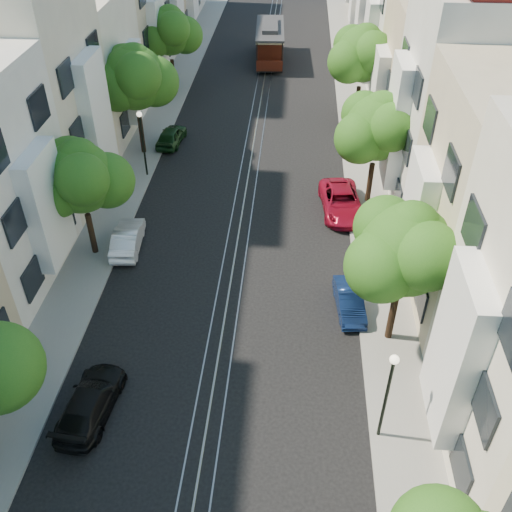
% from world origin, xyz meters
% --- Properties ---
extents(ground, '(200.00, 200.00, 0.00)m').
position_xyz_m(ground, '(0.00, 28.00, 0.00)').
color(ground, black).
rests_on(ground, ground).
extents(sidewalk_east, '(2.50, 80.00, 0.12)m').
position_xyz_m(sidewalk_east, '(7.25, 28.00, 0.06)').
color(sidewalk_east, gray).
rests_on(sidewalk_east, ground).
extents(sidewalk_west, '(2.50, 80.00, 0.12)m').
position_xyz_m(sidewalk_west, '(-7.25, 28.00, 0.06)').
color(sidewalk_west, gray).
rests_on(sidewalk_west, ground).
extents(rail_left, '(0.06, 80.00, 0.02)m').
position_xyz_m(rail_left, '(-0.55, 28.00, 0.01)').
color(rail_left, gray).
rests_on(rail_left, ground).
extents(rail_slot, '(0.06, 80.00, 0.02)m').
position_xyz_m(rail_slot, '(0.00, 28.00, 0.01)').
color(rail_slot, gray).
rests_on(rail_slot, ground).
extents(rail_right, '(0.06, 80.00, 0.02)m').
position_xyz_m(rail_right, '(0.55, 28.00, 0.01)').
color(rail_right, gray).
rests_on(rail_right, ground).
extents(lane_line, '(0.08, 80.00, 0.01)m').
position_xyz_m(lane_line, '(0.00, 28.00, 0.00)').
color(lane_line, tan).
rests_on(lane_line, ground).
extents(townhouses_east, '(7.75, 72.00, 12.00)m').
position_xyz_m(townhouses_east, '(11.87, 27.91, 5.18)').
color(townhouses_east, beige).
rests_on(townhouses_east, ground).
extents(townhouses_west, '(7.75, 72.00, 11.76)m').
position_xyz_m(townhouses_west, '(-11.87, 27.91, 5.08)').
color(townhouses_west, silver).
rests_on(townhouses_west, ground).
extents(tree_e_b, '(4.93, 4.08, 6.68)m').
position_xyz_m(tree_e_b, '(7.26, 8.98, 4.73)').
color(tree_e_b, black).
rests_on(tree_e_b, ground).
extents(tree_e_c, '(4.84, 3.99, 6.52)m').
position_xyz_m(tree_e_c, '(7.26, 19.98, 4.60)').
color(tree_e_c, black).
rests_on(tree_e_c, ground).
extents(tree_e_d, '(5.01, 4.16, 6.85)m').
position_xyz_m(tree_e_d, '(7.26, 30.98, 4.87)').
color(tree_e_d, black).
rests_on(tree_e_d, ground).
extents(tree_w_b, '(4.72, 3.87, 6.27)m').
position_xyz_m(tree_w_b, '(-7.14, 13.98, 4.40)').
color(tree_w_b, black).
rests_on(tree_w_b, ground).
extents(tree_w_c, '(5.13, 4.28, 7.09)m').
position_xyz_m(tree_w_c, '(-7.14, 24.98, 5.07)').
color(tree_w_c, black).
rests_on(tree_w_c, ground).
extents(tree_w_d, '(4.84, 3.99, 6.52)m').
position_xyz_m(tree_w_d, '(-7.14, 35.98, 4.60)').
color(tree_w_d, black).
rests_on(tree_w_d, ground).
extents(lamp_east, '(0.32, 0.32, 4.16)m').
position_xyz_m(lamp_east, '(6.30, 4.00, 2.85)').
color(lamp_east, black).
rests_on(lamp_east, ground).
extents(lamp_west, '(0.32, 0.32, 4.16)m').
position_xyz_m(lamp_west, '(-6.30, 22.00, 2.85)').
color(lamp_west, black).
rests_on(lamp_west, ground).
extents(cable_car, '(2.80, 7.93, 3.01)m').
position_xyz_m(cable_car, '(0.21, 43.60, 1.78)').
color(cable_car, black).
rests_on(cable_car, ground).
extents(parked_car_e_mid, '(1.46, 3.32, 1.06)m').
position_xyz_m(parked_car_e_mid, '(5.60, 10.68, 0.53)').
color(parked_car_e_mid, '#0D1D44').
rests_on(parked_car_e_mid, ground).
extents(parked_car_e_far, '(2.62, 4.87, 1.30)m').
position_xyz_m(parked_car_e_far, '(5.60, 18.85, 0.65)').
color(parked_car_e_far, maroon).
rests_on(parked_car_e_far, ground).
extents(parked_car_w_near, '(2.03, 4.21, 1.18)m').
position_xyz_m(parked_car_w_near, '(-4.40, 4.29, 0.59)').
color(parked_car_w_near, black).
rests_on(parked_car_w_near, ground).
extents(parked_car_w_mid, '(1.59, 3.79, 1.22)m').
position_xyz_m(parked_car_w_mid, '(-5.60, 14.58, 0.61)').
color(parked_car_w_mid, silver).
rests_on(parked_car_w_mid, ground).
extents(parked_car_w_far, '(1.77, 3.68, 1.21)m').
position_xyz_m(parked_car_w_far, '(-5.60, 26.48, 0.61)').
color(parked_car_w_far, '#143316').
rests_on(parked_car_w_far, ground).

